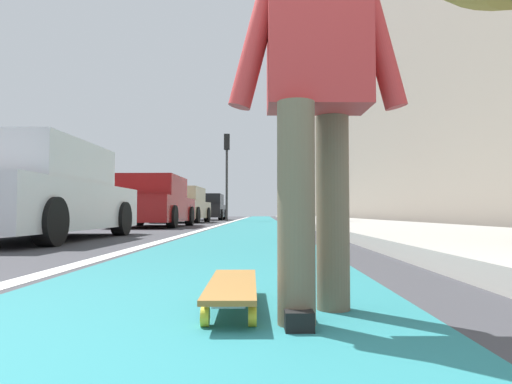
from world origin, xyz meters
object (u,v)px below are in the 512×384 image
object	(u,v)px
skateboard	(232,287)
parked_car_end	(208,208)
parked_car_far	(181,206)
traffic_light	(227,161)
parked_car_near	(36,194)
parked_car_mid	(154,203)
pedestrian_distant	(331,196)
skater_person	(317,80)

from	to	relation	value
skateboard	parked_car_end	distance (m)	24.32
parked_car_far	traffic_light	xyz separation A→B (m)	(3.79, -1.62, 2.32)
parked_car_near	traffic_light	size ratio (longest dim) A/B	1.00
parked_car_mid	parked_car_far	size ratio (longest dim) A/B	0.99
skateboard	parked_car_far	bearing A→B (deg)	10.85
parked_car_end	pedestrian_distant	size ratio (longest dim) A/B	2.47
parked_car_mid	pedestrian_distant	distance (m)	5.61
skater_person	parked_car_mid	xyz separation A→B (m)	(11.54, 3.41, -0.24)
parked_car_far	parked_car_near	bearing A→B (deg)	-179.80
parked_car_far	skateboard	bearing A→B (deg)	-169.15
parked_car_mid	parked_car_end	bearing A→B (deg)	-0.05
parked_car_near	parked_car_far	xyz separation A→B (m)	(12.55, 0.04, 0.02)
skateboard	skater_person	world-z (taller)	skater_person
parked_car_end	pedestrian_distant	bearing A→B (deg)	-154.30
skateboard	parked_car_near	bearing A→B (deg)	33.95
parked_car_near	parked_car_end	world-z (taller)	parked_car_end
parked_car_mid	skater_person	bearing A→B (deg)	-163.55
skateboard	skater_person	size ratio (longest dim) A/B	0.52
skater_person	skateboard	bearing A→B (deg)	66.64
skateboard	parked_car_far	xyz separation A→B (m)	(17.45, 3.35, 0.62)
skateboard	traffic_light	world-z (taller)	traffic_light
parked_car_far	traffic_light	distance (m)	4.73
parked_car_near	pedestrian_distant	distance (m)	9.84
traffic_light	pedestrian_distant	size ratio (longest dim) A/B	2.62
parked_car_far	pedestrian_distant	bearing A→B (deg)	-128.32
skater_person	parked_car_end	size ratio (longest dim) A/B	0.40
parked_car_end	traffic_light	size ratio (longest dim) A/B	0.94
parked_car_mid	parked_car_end	world-z (taller)	same
skater_person	pedestrian_distant	world-z (taller)	pedestrian_distant
traffic_light	skateboard	bearing A→B (deg)	-175.35
parked_car_near	skateboard	bearing A→B (deg)	-146.05
skater_person	pedestrian_distant	xyz separation A→B (m)	(13.13, -1.97, 0.02)
skater_person	parked_car_far	bearing A→B (deg)	11.84
parked_car_mid	skateboard	bearing A→B (deg)	-164.96
pedestrian_distant	traffic_light	bearing A→B (deg)	26.06
parked_car_near	parked_car_mid	size ratio (longest dim) A/B	1.03
parked_car_far	traffic_light	size ratio (longest dim) A/B	0.97
parked_car_near	parked_car_mid	bearing A→B (deg)	-2.14
parked_car_near	parked_car_far	world-z (taller)	parked_car_far
skater_person	parked_car_far	xyz separation A→B (m)	(17.60, 3.69, -0.22)
parked_car_mid	traffic_light	xyz separation A→B (m)	(9.86, -1.33, 2.34)
parked_car_far	traffic_light	world-z (taller)	traffic_light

